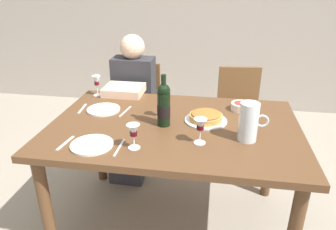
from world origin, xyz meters
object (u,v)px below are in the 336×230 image
(salad_bowl, at_px, (241,106))
(wine_glass_centre, at_px, (200,126))
(baked_tart, at_px, (206,117))
(chair_left, at_px, (139,106))
(water_pitcher, at_px, (248,124))
(wine_glass_spare, at_px, (133,131))
(wine_glass_right_diner, at_px, (97,82))
(diner_left, at_px, (131,103))
(dining_table, at_px, (174,138))
(wine_glass_left_diner, at_px, (162,103))
(wine_bottle, at_px, (164,105))
(dinner_plate_right_setting, at_px, (92,145))
(chair_right, at_px, (238,112))
(dinner_plate_left_setting, at_px, (104,109))

(salad_bowl, distance_m, wine_glass_centre, 0.56)
(baked_tart, height_order, chair_left, chair_left)
(water_pitcher, distance_m, wine_glass_spare, 0.62)
(water_pitcher, relative_size, chair_left, 0.25)
(salad_bowl, distance_m, wine_glass_right_diner, 1.06)
(wine_glass_centre, xyz_separation_m, diner_left, (-0.62, 0.84, -0.25))
(salad_bowl, xyz_separation_m, wine_glass_centre, (-0.24, -0.50, 0.07))
(dining_table, distance_m, wine_glass_left_diner, 0.23)
(wine_glass_right_diner, distance_m, wine_glass_spare, 0.86)
(dining_table, xyz_separation_m, wine_glass_left_diner, (-0.09, 0.09, 0.19))
(wine_glass_left_diner, bearing_deg, wine_bottle, -74.20)
(dining_table, height_order, chair_left, chair_left)
(wine_glass_spare, bearing_deg, salad_bowl, 46.49)
(wine_glass_right_diner, bearing_deg, dinner_plate_right_setting, -71.45)
(wine_glass_right_diner, height_order, chair_right, wine_glass_right_diner)
(wine_bottle, bearing_deg, chair_right, 60.79)
(chair_left, bearing_deg, wine_glass_spare, 103.86)
(wine_glass_left_diner, bearing_deg, wine_glass_right_diner, 150.57)
(water_pitcher, height_order, baked_tart, water_pitcher)
(wine_glass_left_diner, bearing_deg, wine_glass_centre, -49.35)
(wine_bottle, height_order, dinner_plate_left_setting, wine_bottle)
(dining_table, height_order, water_pitcher, water_pitcher)
(water_pitcher, relative_size, wine_glass_centre, 1.51)
(water_pitcher, relative_size, baked_tart, 0.83)
(chair_right, bearing_deg, water_pitcher, 83.19)
(wine_glass_centre, xyz_separation_m, dinner_plate_left_setting, (-0.66, 0.35, -0.10))
(dining_table, bearing_deg, chair_right, 63.25)
(salad_bowl, xyz_separation_m, wine_glass_left_diner, (-0.50, -0.19, 0.06))
(wine_glass_right_diner, bearing_deg, wine_glass_centre, -37.18)
(dining_table, bearing_deg, dinner_plate_left_setting, 164.69)
(dining_table, relative_size, wine_bottle, 4.76)
(diner_left, bearing_deg, wine_bottle, 121.30)
(wine_glass_centre, distance_m, diner_left, 1.07)
(dinner_plate_right_setting, bearing_deg, water_pitcher, 13.87)
(chair_left, distance_m, diner_left, 0.26)
(wine_bottle, relative_size, dinner_plate_right_setting, 1.39)
(water_pitcher, distance_m, wine_glass_right_diner, 1.19)
(salad_bowl, distance_m, dinner_plate_left_setting, 0.92)
(baked_tart, relative_size, diner_left, 0.22)
(wine_glass_centre, relative_size, chair_left, 0.16)
(dining_table, distance_m, chair_left, 0.99)
(baked_tart, xyz_separation_m, dinner_plate_right_setting, (-0.58, -0.40, -0.02))
(wine_glass_spare, distance_m, chair_right, 1.39)
(baked_tart, distance_m, diner_left, 0.87)
(wine_bottle, distance_m, wine_glass_left_diner, 0.12)
(salad_bowl, distance_m, diner_left, 0.94)
(wine_bottle, bearing_deg, dining_table, 18.78)
(dining_table, height_order, wine_glass_spare, wine_glass_spare)
(wine_glass_left_diner, distance_m, wine_glass_right_diner, 0.63)
(baked_tart, height_order, chair_right, chair_right)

